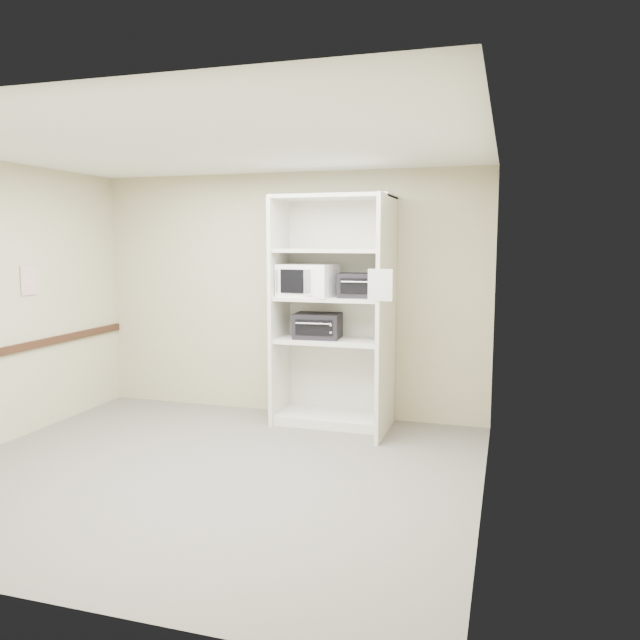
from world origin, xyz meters
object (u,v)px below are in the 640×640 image
(microwave, at_px, (308,280))
(toaster_oven_upper, at_px, (360,285))
(shelving_unit, at_px, (337,319))
(toaster_oven_lower, at_px, (318,326))

(microwave, height_order, toaster_oven_upper, microwave)
(shelving_unit, relative_size, microwave, 4.30)
(microwave, distance_m, toaster_oven_lower, 0.50)
(shelving_unit, bearing_deg, toaster_oven_lower, -178.08)
(shelving_unit, relative_size, toaster_oven_upper, 5.56)
(toaster_oven_upper, distance_m, toaster_oven_lower, 0.64)
(microwave, bearing_deg, shelving_unit, 16.10)
(shelving_unit, xyz_separation_m, microwave, (-0.31, -0.05, 0.41))
(toaster_oven_lower, bearing_deg, shelving_unit, -2.60)
(shelving_unit, bearing_deg, toaster_oven_upper, -6.82)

